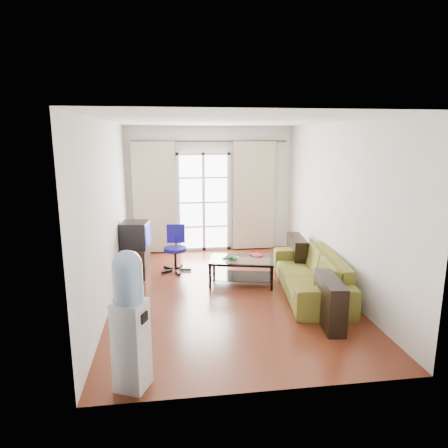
{
  "coord_description": "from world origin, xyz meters",
  "views": [
    {
      "loc": [
        -0.89,
        -6.01,
        2.46
      ],
      "look_at": [
        -0.01,
        0.35,
        1.06
      ],
      "focal_mm": 32.0,
      "sensor_mm": 36.0,
      "label": 1
    }
  ],
  "objects_px": {
    "tv_stand": "(135,261)",
    "crt_tv": "(134,234)",
    "sofa": "(310,273)",
    "water_cooler": "(130,318)",
    "task_chair": "(176,258)",
    "coffee_table": "(242,268)"
  },
  "relations": [
    {
      "from": "tv_stand",
      "to": "crt_tv",
      "type": "distance_m",
      "value": 0.49
    },
    {
      "from": "tv_stand",
      "to": "crt_tv",
      "type": "relative_size",
      "value": 1.24
    },
    {
      "from": "sofa",
      "to": "water_cooler",
      "type": "height_order",
      "value": "water_cooler"
    },
    {
      "from": "sofa",
      "to": "water_cooler",
      "type": "distance_m",
      "value": 3.43
    },
    {
      "from": "tv_stand",
      "to": "task_chair",
      "type": "height_order",
      "value": "task_chair"
    },
    {
      "from": "tv_stand",
      "to": "task_chair",
      "type": "distance_m",
      "value": 0.75
    },
    {
      "from": "tv_stand",
      "to": "crt_tv",
      "type": "xyz_separation_m",
      "value": [
        0.0,
        0.06,
        0.49
      ]
    },
    {
      "from": "sofa",
      "to": "coffee_table",
      "type": "xyz_separation_m",
      "value": [
        -1.02,
        0.55,
        -0.04
      ]
    },
    {
      "from": "task_chair",
      "to": "water_cooler",
      "type": "height_order",
      "value": "water_cooler"
    },
    {
      "from": "crt_tv",
      "to": "task_chair",
      "type": "xyz_separation_m",
      "value": [
        0.73,
        0.07,
        -0.49
      ]
    },
    {
      "from": "sofa",
      "to": "tv_stand",
      "type": "relative_size",
      "value": 3.32
    },
    {
      "from": "sofa",
      "to": "task_chair",
      "type": "distance_m",
      "value": 2.54
    },
    {
      "from": "coffee_table",
      "to": "task_chair",
      "type": "xyz_separation_m",
      "value": [
        -1.11,
        0.84,
        -0.03
      ]
    },
    {
      "from": "sofa",
      "to": "tv_stand",
      "type": "bearing_deg",
      "value": -106.89
    },
    {
      "from": "tv_stand",
      "to": "crt_tv",
      "type": "bearing_deg",
      "value": 94.79
    },
    {
      "from": "tv_stand",
      "to": "water_cooler",
      "type": "relative_size",
      "value": 0.49
    },
    {
      "from": "coffee_table",
      "to": "crt_tv",
      "type": "relative_size",
      "value": 2.11
    },
    {
      "from": "coffee_table",
      "to": "tv_stand",
      "type": "distance_m",
      "value": 1.97
    },
    {
      "from": "coffee_table",
      "to": "sofa",
      "type": "bearing_deg",
      "value": -28.35
    },
    {
      "from": "sofa",
      "to": "crt_tv",
      "type": "xyz_separation_m",
      "value": [
        -2.86,
        1.32,
        0.42
      ]
    },
    {
      "from": "coffee_table",
      "to": "tv_stand",
      "type": "height_order",
      "value": "tv_stand"
    },
    {
      "from": "sofa",
      "to": "task_chair",
      "type": "height_order",
      "value": "task_chair"
    }
  ]
}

